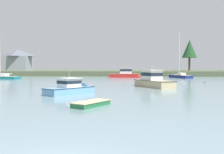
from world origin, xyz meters
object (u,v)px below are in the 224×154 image
(cruiser_sand, at_px, (151,83))
(sailboat_navy, at_px, (180,77))
(cruiser_skyblue, at_px, (74,90))
(cruiser_red, at_px, (127,75))
(sailboat_teal, at_px, (3,78))
(dinghy_green, at_px, (91,104))
(mooring_buoy_green, at_px, (205,83))
(mooring_buoy_orange, at_px, (148,79))

(cruiser_sand, height_order, sailboat_navy, sailboat_navy)
(cruiser_skyblue, xyz_separation_m, sailboat_navy, (21.30, 43.70, -0.16))
(cruiser_sand, distance_m, cruiser_red, 34.60)
(cruiser_red, distance_m, sailboat_teal, 33.78)
(cruiser_sand, distance_m, dinghy_green, 21.47)
(sailboat_teal, height_order, sailboat_navy, sailboat_teal)
(mooring_buoy_green, bearing_deg, sailboat_navy, 90.40)
(cruiser_red, height_order, sailboat_teal, sailboat_teal)
(sailboat_navy, bearing_deg, cruiser_red, 173.53)
(cruiser_sand, bearing_deg, sailboat_teal, 147.34)
(cruiser_red, xyz_separation_m, cruiser_skyblue, (-6.19, -45.42, -0.28))
(cruiser_skyblue, distance_m, mooring_buoy_orange, 38.72)
(mooring_buoy_orange, bearing_deg, dinghy_green, -100.11)
(sailboat_teal, xyz_separation_m, mooring_buoy_orange, (37.16, 3.13, -0.19))
(cruiser_sand, distance_m, cruiser_skyblue, 14.89)
(mooring_buoy_orange, bearing_deg, cruiser_red, 122.70)
(cruiser_skyblue, relative_size, sailboat_navy, 0.51)
(sailboat_navy, bearing_deg, dinghy_green, -108.66)
(cruiser_sand, bearing_deg, cruiser_red, 96.33)
(mooring_buoy_green, xyz_separation_m, mooring_buoy_orange, (-9.82, 15.67, 0.02))
(cruiser_sand, bearing_deg, dinghy_green, -107.98)
(mooring_buoy_green, bearing_deg, cruiser_sand, -138.22)
(sailboat_teal, xyz_separation_m, mooring_buoy_green, (46.99, -12.55, -0.21))
(cruiser_sand, bearing_deg, mooring_buoy_orange, 86.39)
(cruiser_red, bearing_deg, cruiser_skyblue, -97.76)
(dinghy_green, distance_m, cruiser_red, 54.88)
(cruiser_sand, distance_m, mooring_buoy_green, 15.37)
(dinghy_green, xyz_separation_m, mooring_buoy_green, (18.08, 30.65, -0.07))
(sailboat_teal, bearing_deg, dinghy_green, -56.21)
(dinghy_green, relative_size, sailboat_navy, 0.29)
(sailboat_navy, bearing_deg, mooring_buoy_green, -89.60)
(sailboat_teal, bearing_deg, sailboat_navy, 11.93)
(sailboat_navy, height_order, mooring_buoy_orange, sailboat_navy)
(dinghy_green, bearing_deg, cruiser_red, 87.06)
(mooring_buoy_green, height_order, mooring_buoy_orange, mooring_buoy_orange)
(cruiser_sand, bearing_deg, mooring_buoy_green, 41.78)
(sailboat_teal, bearing_deg, mooring_buoy_green, -14.95)
(cruiser_red, relative_size, sailboat_teal, 0.68)
(dinghy_green, height_order, mooring_buoy_green, dinghy_green)
(cruiser_skyblue, height_order, sailboat_navy, sailboat_navy)
(dinghy_green, distance_m, cruiser_skyblue, 9.98)
(cruiser_skyblue, distance_m, mooring_buoy_green, 30.21)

